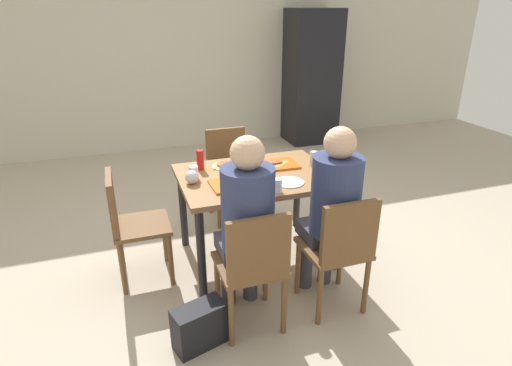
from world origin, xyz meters
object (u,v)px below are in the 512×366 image
Objects in this scene: pizza_slice_a at (235,182)px; drink_fridge at (311,78)px; person_in_brown_jacket at (332,203)px; pizza_slice_c at (224,164)px; plastic_cup_b at (277,186)px; condiment_bottle at (200,160)px; chair_near_left at (254,263)px; chair_left_end at (129,220)px; chair_near_right at (340,247)px; tray_red_near at (236,184)px; paper_plate_center at (226,166)px; soda_can at (314,159)px; main_table at (256,185)px; plastic_cup_c at (194,172)px; person_in_red at (246,216)px; chair_far_side at (229,167)px; plastic_cup_a at (239,154)px; foil_bundle at (192,177)px; pizza_slice_b at (274,162)px; handbag at (200,326)px; paper_plate_near_edge at (289,182)px; tray_red_far at (275,165)px.

pizza_slice_a is 0.12× the size of drink_fridge.
person_in_brown_jacket reaches higher than pizza_slice_c.
plastic_cup_b is 0.62× the size of condiment_bottle.
pizza_slice_c is at bearing 84.52° from chair_near_left.
pizza_slice_c is at bearing 17.90° from chair_left_end.
condiment_bottle is at bearing 94.79° from chair_near_left.
chair_near_right is 2.38× the size of tray_red_near.
soda_can is (0.67, -0.21, 0.06)m from paper_plate_center.
main_table is 1.37× the size of chair_near_left.
drink_fridge reaches higher than condiment_bottle.
person_in_red is at bearing -76.60° from plastic_cup_c.
pizza_slice_c is 0.73m from soda_can.
chair_far_side is at bearing 71.24° from pizza_slice_c.
condiment_bottle is at bearing 113.68° from pizza_slice_a.
pizza_slice_a is 0.54m from plastic_cup_a.
foil_bundle is at bearing -129.09° from drink_fridge.
soda_can is 1.22× the size of foil_bundle.
plastic_cup_a is 0.62× the size of condiment_bottle.
plastic_cup_a is at bearing 41.35° from paper_plate_center.
pizza_slice_c is at bearing 117.62° from person_in_brown_jacket.
person_in_red reaches higher than paper_plate_center.
paper_plate_center is 2.20× the size of foil_bundle.
chair_far_side reaches higher than pizza_slice_c.
pizza_slice_a is at bearing -145.70° from pizza_slice_b.
handbag is (-0.35, -0.16, -0.61)m from person_in_red.
main_table is 0.74m from person_in_brown_jacket.
condiment_bottle is at bearing 122.70° from chair_near_right.
condiment_bottle is at bearing 124.28° from plastic_cup_b.
plastic_cup_b reaches higher than tray_red_near.
person_in_red is 1.05m from soda_can.
chair_left_end is 3.90× the size of paper_plate_near_edge.
tray_red_far is 0.02m from pizza_slice_b.
chair_near_right is 0.88m from pizza_slice_a.
pizza_slice_a is 2.34× the size of foil_bundle.
paper_plate_center is at bearing 84.43° from pizza_slice_a.
chair_far_side is 2.68× the size of handbag.
person_in_brown_jacket is 0.45m from paper_plate_near_edge.
chair_near_left is 1.06m from chair_left_end.
plastic_cup_c is 1.11m from handbag.
tray_red_near is at bearing 80.46° from person_in_red.
plastic_cup_c reaches higher than paper_plate_near_edge.
plastic_cup_c reaches higher than tray_red_near.
tray_red_far is 3.60× the size of plastic_cup_a.
person_in_red is 0.95m from pizza_slice_b.
plastic_cup_c is (-0.47, 0.06, 0.14)m from main_table.
person_in_red is 5.76× the size of paper_plate_center.
chair_far_side is (0.29, 1.63, 0.00)m from chair_near_left.
pizza_slice_b is 2.05× the size of plastic_cup_b.
plastic_cup_a and plastic_cup_c have the same top height.
plastic_cup_b reaches higher than pizza_slice_b.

